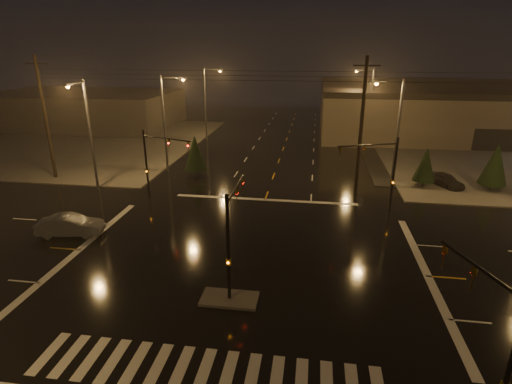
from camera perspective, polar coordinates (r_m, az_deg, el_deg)
ground at (r=25.24m, az=-1.88°, el=-9.99°), size 140.00×140.00×0.00m
sidewalk_nw at (r=62.99m, az=-24.62°, el=6.63°), size 36.00×36.00×0.12m
median_island at (r=21.89m, az=-3.81°, el=-14.97°), size 3.00×1.60×0.15m
crosswalk at (r=18.18m, az=-7.41°, el=-24.02°), size 15.00×2.60×0.01m
stop_bar_far at (r=35.09m, az=1.31°, el=-1.10°), size 16.00×0.50×0.01m
commercial_block at (r=75.18m, az=-23.33°, el=10.84°), size 30.00×18.00×5.60m
signal_mast_median at (r=20.83m, az=-3.51°, el=-5.19°), size 0.25×4.59×6.00m
signal_mast_ne at (r=33.29m, az=17.64°, el=3.65°), size 4.84×1.86×6.00m
signal_mast_nw at (r=35.52m, az=-14.26°, el=4.97°), size 4.84×1.86×6.00m
signal_mast_se at (r=15.98m, az=30.98°, el=-17.04°), size 1.55×3.87×6.00m
streetlight_1 at (r=42.88m, az=-12.64°, el=10.34°), size 2.77×0.32×10.00m
streetlight_2 at (r=57.95m, az=-6.99°, el=13.04°), size 2.77×0.32×10.00m
streetlight_3 at (r=38.78m, az=19.20°, el=8.75°), size 2.77×0.32×10.00m
streetlight_4 at (r=58.35m, az=15.84°, el=12.50°), size 2.77×0.32×10.00m
streetlight_5 at (r=38.94m, az=-22.91°, el=8.34°), size 0.32×2.77×10.00m
utility_pole_0 at (r=44.50m, az=-27.85°, el=9.31°), size 2.20×0.32×12.00m
utility_pole_1 at (r=36.31m, az=14.80°, el=9.03°), size 2.20×0.32×12.00m
conifer_0 at (r=40.72m, az=23.04°, el=3.66°), size 2.04×2.04×3.88m
conifer_1 at (r=42.52m, az=31.00°, el=3.47°), size 2.45×2.45×4.53m
conifer_3 at (r=41.35m, az=-8.70°, el=5.57°), size 2.31×2.31×4.31m
car_parked at (r=42.33m, az=25.44°, el=1.57°), size 3.21×4.15×1.32m
car_crossing at (r=31.25m, az=-25.01°, el=-4.33°), size 4.70×2.35×1.48m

